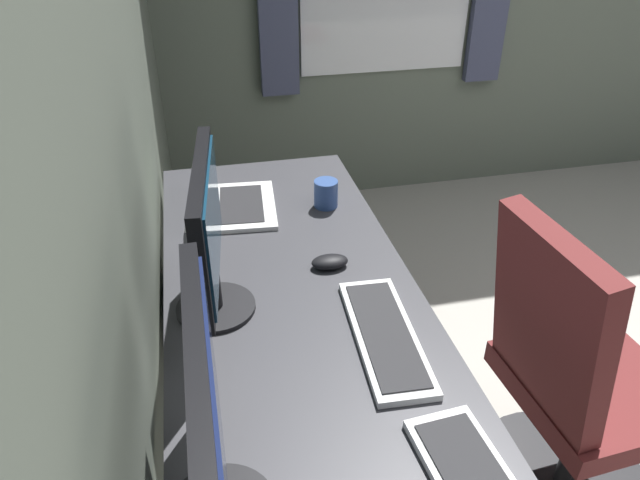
# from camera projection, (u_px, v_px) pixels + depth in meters

# --- Properties ---
(wall_back) EXTENTS (4.99, 0.10, 2.60)m
(wall_back) POSITION_uv_depth(u_px,v_px,m) (66.00, 151.00, 0.91)
(wall_back) COLOR slate
(wall_back) RESTS_ON ground
(desk) EXTENTS (1.88, 0.67, 0.73)m
(desk) POSITION_uv_depth(u_px,v_px,m) (301.00, 339.00, 1.50)
(desk) COLOR #38383D
(desk) RESTS_ON ground
(drawer_pedestal) EXTENTS (0.40, 0.51, 0.69)m
(drawer_pedestal) POSITION_uv_depth(u_px,v_px,m) (277.00, 354.00, 1.89)
(drawer_pedestal) COLOR #38383D
(drawer_pedestal) RESTS_ON ground
(monitor_primary) EXTENTS (0.47, 0.20, 0.40)m
(monitor_primary) POSITION_uv_depth(u_px,v_px,m) (208.00, 232.00, 1.36)
(monitor_primary) COLOR black
(monitor_primary) RESTS_ON desk
(monitor_secondary) EXTENTS (0.51, 0.20, 0.40)m
(monitor_secondary) POSITION_uv_depth(u_px,v_px,m) (209.00, 425.00, 0.88)
(monitor_secondary) COLOR black
(monitor_secondary) RESTS_ON desk
(laptop_leftmost) EXTENTS (0.34, 0.31, 0.22)m
(laptop_leftmost) POSITION_uv_depth(u_px,v_px,m) (223.00, 196.00, 1.90)
(laptop_leftmost) COLOR white
(laptop_leftmost) RESTS_ON desk
(keyboard_spare) EXTENTS (0.43, 0.16, 0.02)m
(keyboard_spare) POSITION_uv_depth(u_px,v_px,m) (385.00, 335.00, 1.39)
(keyboard_spare) COLOR silver
(keyboard_spare) RESTS_ON desk
(mouse_main) EXTENTS (0.06, 0.10, 0.03)m
(mouse_main) POSITION_uv_depth(u_px,v_px,m) (330.00, 262.00, 1.63)
(mouse_main) COLOR black
(mouse_main) RESTS_ON desk
(coffee_mug) EXTENTS (0.12, 0.08, 0.09)m
(coffee_mug) POSITION_uv_depth(u_px,v_px,m) (326.00, 193.00, 1.92)
(coffee_mug) COLOR #335193
(coffee_mug) RESTS_ON desk
(office_chair) EXTENTS (0.56, 0.57, 0.97)m
(office_chair) POSITION_uv_depth(u_px,v_px,m) (570.00, 394.00, 1.60)
(office_chair) COLOR maroon
(office_chair) RESTS_ON ground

